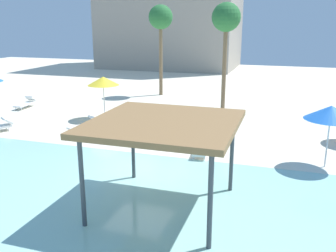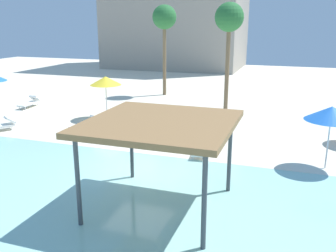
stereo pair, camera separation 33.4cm
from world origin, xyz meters
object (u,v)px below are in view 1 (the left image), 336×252
Objects in this scene: lounge_chair_4 at (86,124)px; palm_tree_1 at (226,20)px; lounge_chair_2 at (202,147)px; beach_umbrella_yellow_1 at (103,81)px; lounge_chair_3 at (121,120)px; lounge_chair_5 at (26,103)px; beach_umbrella_blue_2 at (331,113)px; palm_tree_2 at (161,20)px; lounge_chair_0 at (132,111)px; shade_pavilion at (164,126)px.

palm_tree_1 is at bearing 165.67° from lounge_chair_4.
lounge_chair_4 is at bearing -110.26° from lounge_chair_2.
lounge_chair_4 is (0.19, -2.59, -2.03)m from beach_umbrella_yellow_1.
lounge_chair_3 is 1.03× the size of lounge_chair_5.
lounge_chair_2 is 14.95m from lounge_chair_5.
beach_umbrella_blue_2 reaches higher than lounge_chair_5.
palm_tree_2 reaches higher than lounge_chair_5.
lounge_chair_5 is at bearing -135.21° from palm_tree_2.
palm_tree_2 is at bearing 84.88° from beach_umbrella_yellow_1.
lounge_chair_5 is (-8.10, 0.10, 0.00)m from lounge_chair_0.
palm_tree_2 is at bearing 131.87° from beach_umbrella_blue_2.
lounge_chair_0 is 9.43m from palm_tree_2.
lounge_chair_4 is 7.85m from lounge_chair_5.
beach_umbrella_yellow_1 is 1.34× the size of lounge_chair_4.
beach_umbrella_yellow_1 is 8.65m from lounge_chair_2.
shade_pavilion reaches higher than lounge_chair_5.
lounge_chair_0 is at bearing 153.65° from beach_umbrella_blue_2.
lounge_chair_3 is 1.01× the size of lounge_chair_4.
palm_tree_1 is (5.12, 3.96, 5.59)m from lounge_chair_0.
beach_umbrella_blue_2 is 0.37× the size of palm_tree_1.
shade_pavilion is 15.14m from palm_tree_1.
shade_pavilion is at bearing -5.73° from lounge_chair_2.
beach_umbrella_blue_2 is at bearing -48.13° from palm_tree_2.
palm_tree_1 is at bearing 122.05° from beach_umbrella_blue_2.
shade_pavilion is 1.69× the size of beach_umbrella_blue_2.
shade_pavilion reaches higher than lounge_chair_3.
lounge_chair_4 is 0.28× the size of palm_tree_1.
lounge_chair_2 is at bearing 46.41° from lounge_chair_3.
lounge_chair_3 is (1.63, -1.18, -2.03)m from beach_umbrella_yellow_1.
beach_umbrella_blue_2 is 0.37× the size of palm_tree_2.
lounge_chair_2 and lounge_chair_5 have the same top height.
lounge_chair_3 and lounge_chair_4 have the same top height.
beach_umbrella_blue_2 is 12.45m from lounge_chair_0.
palm_tree_2 reaches higher than beach_umbrella_yellow_1.
lounge_chair_5 is at bearing 141.74° from shade_pavilion.
beach_umbrella_yellow_1 is 2.86m from lounge_chair_3.
beach_umbrella_yellow_1 is 8.95m from palm_tree_1.
lounge_chair_0 is 7.94m from lounge_chair_2.
lounge_chair_2 is (7.16, -4.41, -2.03)m from beach_umbrella_yellow_1.
shade_pavilion is 2.24× the size of lounge_chair_4.
beach_umbrella_yellow_1 is 0.37× the size of palm_tree_1.
beach_umbrella_yellow_1 reaches higher than lounge_chair_3.
palm_tree_2 is (-11.64, 12.98, 3.66)m from beach_umbrella_blue_2.
shade_pavilion reaches higher than beach_umbrella_blue_2.
lounge_chair_0 is at bearing -85.28° from palm_tree_2.
beach_umbrella_blue_2 is 1.34× the size of lounge_chair_2.
lounge_chair_4 is at bearing 58.56° from lounge_chair_5.
beach_umbrella_blue_2 is 1.35× the size of lounge_chair_5.
lounge_chair_4 is at bearing -85.86° from beach_umbrella_yellow_1.
lounge_chair_0 is 1.00× the size of lounge_chair_3.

